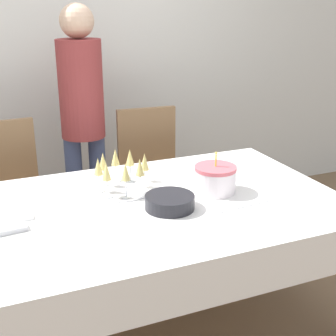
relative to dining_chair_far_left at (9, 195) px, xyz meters
The scene contains 13 objects.
ground_plane 1.12m from the dining_chair_far_left, 62.57° to the right, with size 12.00×12.00×0.00m, color brown.
wall_back 1.17m from the dining_chair_far_left, 56.02° to the left, with size 8.00×0.05×2.70m.
dining_table 1.00m from the dining_chair_far_left, 62.57° to the right, with size 2.04×1.12×0.72m.
dining_chair_far_left is the anchor object (origin of this frame).
dining_chair_far_right 0.91m from the dining_chair_far_left, ahead, with size 0.45×0.45×0.94m.
birthday_cake 1.30m from the dining_chair_far_left, 43.60° to the right, with size 0.21×0.21×0.21m.
champagne_tray 0.89m from the dining_chair_far_left, 53.56° to the right, with size 0.32×0.32×0.18m.
plate_stack_main 1.19m from the dining_chair_far_left, 56.73° to the right, with size 0.23×0.23×0.06m.
plate_stack_dessert 1.01m from the dining_chair_far_left, 49.85° to the right, with size 0.19×0.19×0.03m.
cake_knife 1.46m from the dining_chair_far_left, 48.87° to the right, with size 0.30×0.05×0.00m.
fork_pile 0.96m from the dining_chair_far_left, 94.29° to the right, with size 0.18×0.08×0.02m.
napkin_pile 0.81m from the dining_chair_far_left, 91.59° to the right, with size 0.15×0.15×0.01m.
person_standing 0.70m from the dining_chair_far_left, 18.30° to the left, with size 0.28×0.28×1.60m.
Camera 1 is at (-0.57, -1.87, 1.61)m, focal length 50.00 mm.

